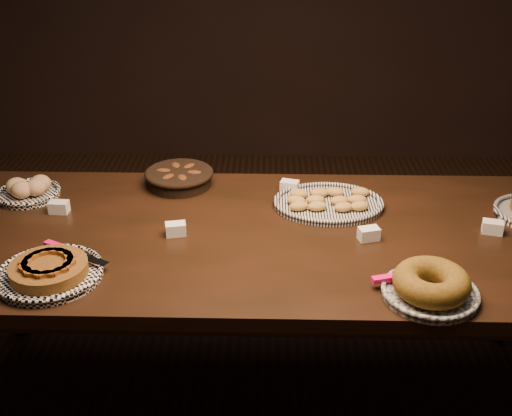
{
  "coord_description": "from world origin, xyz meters",
  "views": [
    {
      "loc": [
        0.04,
        -1.97,
        1.87
      ],
      "look_at": [
        -0.0,
        0.05,
        0.82
      ],
      "focal_mm": 45.0,
      "sensor_mm": 36.0,
      "label": 1
    }
  ],
  "objects_px": {
    "madeleine_platter": "(328,202)",
    "bundt_cake_plate": "(431,286)",
    "buffet_table": "(257,250)",
    "apple_tart_plate": "(49,271)"
  },
  "relations": [
    {
      "from": "madeleine_platter",
      "to": "bundt_cake_plate",
      "type": "height_order",
      "value": "bundt_cake_plate"
    },
    {
      "from": "buffet_table",
      "to": "apple_tart_plate",
      "type": "xyz_separation_m",
      "value": [
        -0.64,
        -0.3,
        0.1
      ]
    },
    {
      "from": "apple_tart_plate",
      "to": "bundt_cake_plate",
      "type": "distance_m",
      "value": 1.17
    },
    {
      "from": "buffet_table",
      "to": "bundt_cake_plate",
      "type": "xyz_separation_m",
      "value": [
        0.52,
        -0.38,
        0.11
      ]
    },
    {
      "from": "apple_tart_plate",
      "to": "madeleine_platter",
      "type": "bearing_deg",
      "value": 29.17
    },
    {
      "from": "bundt_cake_plate",
      "to": "apple_tart_plate",
      "type": "bearing_deg",
      "value": 161.98
    },
    {
      "from": "buffet_table",
      "to": "madeleine_platter",
      "type": "height_order",
      "value": "madeleine_platter"
    },
    {
      "from": "buffet_table",
      "to": "apple_tart_plate",
      "type": "distance_m",
      "value": 0.72
    },
    {
      "from": "apple_tart_plate",
      "to": "madeleine_platter",
      "type": "relative_size",
      "value": 0.84
    },
    {
      "from": "apple_tart_plate",
      "to": "bundt_cake_plate",
      "type": "height_order",
      "value": "bundt_cake_plate"
    }
  ]
}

